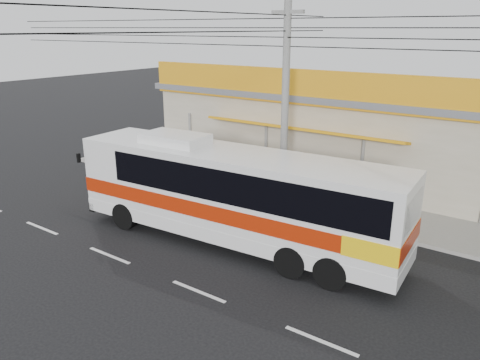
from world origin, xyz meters
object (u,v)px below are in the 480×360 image
at_px(coach_bus, 238,191).
at_px(motorbike_dark, 177,166).
at_px(motorbike_red, 220,163).
at_px(utility_pole, 287,31).

height_order(coach_bus, motorbike_dark, coach_bus).
xyz_separation_m(coach_bus, motorbike_red, (-5.56, 6.17, -1.30)).
distance_m(coach_bus, motorbike_red, 8.41).
distance_m(coach_bus, utility_pole, 6.32).
bearing_deg(utility_pole, coach_bus, -87.56).
distance_m(coach_bus, motorbike_dark, 8.29).
bearing_deg(coach_bus, motorbike_dark, 144.33).
distance_m(motorbike_dark, utility_pole, 9.54).
bearing_deg(motorbike_dark, utility_pole, -100.37).
bearing_deg(coach_bus, motorbike_red, 128.36).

